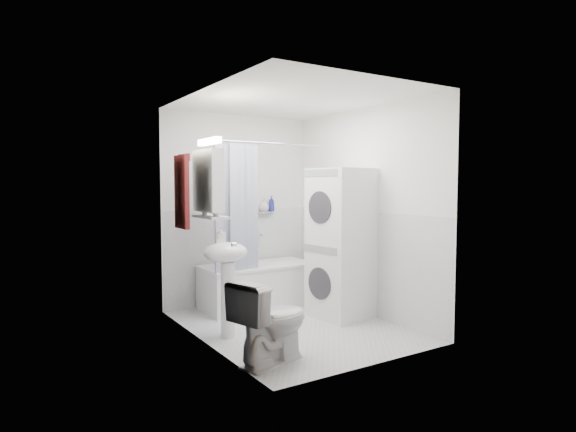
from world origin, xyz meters
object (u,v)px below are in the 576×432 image
bathtub (258,283)px  sink (226,267)px  toilet (271,321)px  washer_dryer (341,243)px

bathtub → sink: 1.29m
bathtub → toilet: toilet is taller
bathtub → washer_dryer: (0.59, -0.90, 0.56)m
bathtub → washer_dryer: 1.21m
bathtub → sink: sink is taller
bathtub → toilet: (-0.80, -1.71, 0.06)m
washer_dryer → sink: bearing=173.4°
sink → bathtub: bearing=46.8°
sink → washer_dryer: size_ratio=0.61×
sink → toilet: size_ratio=1.44×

